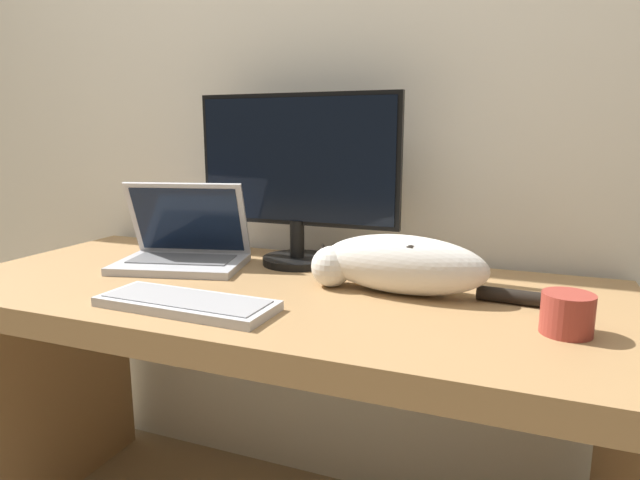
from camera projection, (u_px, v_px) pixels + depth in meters
name	position (u px, v px, depth m)	size (l,w,h in m)	color
wall_back	(335.00, 76.00, 1.57)	(6.40, 0.06, 2.60)	silver
desk	(275.00, 346.00, 1.32)	(1.64, 0.72, 0.78)	#A37A4C
monitor	(297.00, 174.00, 1.45)	(0.58, 0.19, 0.46)	black
laptop	(183.00, 249.00, 1.47)	(0.38, 0.30, 0.23)	#B7B7BC
external_keyboard	(187.00, 303.00, 1.12)	(0.39, 0.15, 0.02)	#BCBCC1
cat	(397.00, 263.00, 1.21)	(0.53, 0.16, 0.13)	silver
coffee_mug	(567.00, 314.00, 0.97)	(0.09, 0.09, 0.08)	#9E382D
small_toy	(415.00, 271.00, 1.32)	(0.05, 0.05, 0.05)	gold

